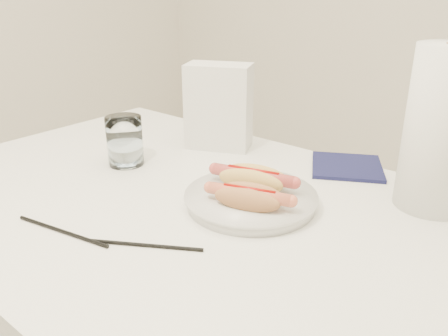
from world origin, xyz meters
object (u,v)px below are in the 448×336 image
Objects in this scene: hotdog_left at (253,179)px; table at (185,224)px; hotdog_right at (249,197)px; paper_towel_roll at (443,130)px; water_glass at (125,141)px; napkin_box at (219,107)px; plate at (251,200)px.

table is at bearing -156.24° from hotdog_left.
hotdog_right is 0.37m from paper_towel_roll.
hotdog_right reaches higher than table.
paper_towel_roll is (0.61, 0.23, 0.09)m from water_glass.
hotdog_right is 0.39m from napkin_box.
water_glass is at bearing 169.28° from table.
water_glass reaches higher than table.
paper_towel_roll reaches higher than water_glass.
paper_towel_roll is (0.53, 0.00, 0.04)m from napkin_box.
paper_towel_roll is (0.39, 0.28, 0.21)m from table.
napkin_box is at bearing 140.53° from plate.
water_glass is at bearing 172.27° from hotdog_left.
hotdog_left is 1.46× the size of water_glass.
hotdog_left is at bearing 7.28° from water_glass.
paper_towel_roll is at bearing 20.86° from water_glass.
hotdog_right is at bearing 6.79° from table.
table is at bearing -87.84° from napkin_box.
paper_towel_roll reaches higher than napkin_box.
plate is 0.35m from water_glass.
plate is 1.47× the size of hotdog_left.
paper_towel_roll is at bearing 19.41° from hotdog_left.
paper_towel_roll reaches higher than hotdog_right.
table is 0.52m from paper_towel_roll.
hotdog_left is 1.09× the size of hotdog_right.
hotdog_left is 0.32m from napkin_box.
water_glass is 0.66m from paper_towel_roll.
napkin_box reaches higher than hotdog_right.
plate reaches higher than table.
hotdog_right is (0.04, -0.07, -0.00)m from hotdog_left.
napkin_box is (0.09, 0.23, 0.05)m from water_glass.
plate is at bearing -76.02° from hotdog_left.
napkin_box is at bearing 127.64° from hotdog_left.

